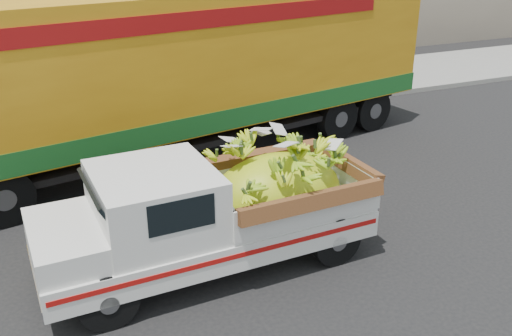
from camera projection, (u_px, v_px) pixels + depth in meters
name	position (u px, v px, depth m)	size (l,w,h in m)	color
ground	(261.00, 241.00, 9.86)	(100.00, 100.00, 0.00)	black
curb	(160.00, 123.00, 15.47)	(60.00, 0.25, 0.15)	gray
sidewalk	(142.00, 103.00, 17.24)	(60.00, 4.00, 0.14)	gray
pickup_truck	(231.00, 207.00, 8.94)	(5.24, 2.10, 1.81)	black
semi_trailer	(194.00, 67.00, 12.70)	(12.08, 4.71, 3.80)	black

